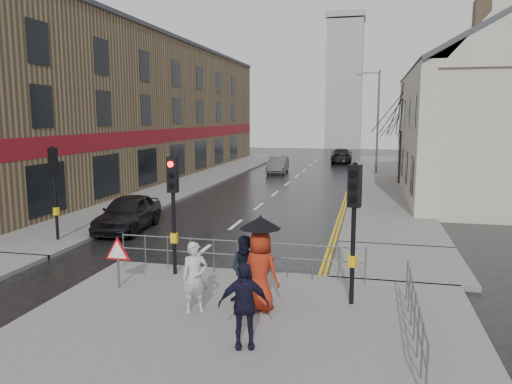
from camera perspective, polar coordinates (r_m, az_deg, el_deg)
The scene contains 24 objects.
ground at distance 14.55m, azimuth -10.26°, elevation -9.87°, with size 120.00×120.00×0.00m, color black.
near_pavement at distance 10.52m, azimuth -2.36°, elevation -16.80°, with size 10.00×9.00×0.14m, color #605E5B.
left_pavement at distance 37.90m, azimuth -5.65°, elevation 1.74°, with size 4.00×44.00×0.14m, color #605E5B.
right_pavement at distance 37.94m, azimuth 14.33°, elevation 1.52°, with size 4.00×40.00×0.14m, color #605E5B.
pavement_bridge_right at distance 16.32m, azimuth 15.98°, elevation -7.77°, with size 4.00×4.20×0.14m, color #605E5B.
building_left_terrace at distance 38.84m, azimuth -14.05°, elevation 8.99°, with size 8.00×42.00×10.00m, color olive.
building_right_cream at distance 31.33m, azimuth 25.15°, elevation 8.18°, with size 9.00×16.40×10.10m.
church_tower at distance 74.90m, azimuth 10.07°, elevation 11.88°, with size 5.00×5.00×18.00m, color #919499.
traffic_signal_near_left at distance 14.08m, azimuth -9.47°, elevation -0.18°, with size 0.28×0.27×3.40m.
traffic_signal_near_right at distance 11.85m, azimuth 11.14°, elevation -1.87°, with size 0.34×0.33×3.40m.
traffic_signal_far_left at distance 19.27m, azimuth -22.07°, elevation 1.66°, with size 0.34×0.33×3.40m.
guard_railing_front at distance 14.23m, azimuth -2.10°, elevation -6.56°, with size 7.14×0.04×1.00m.
guard_railing_side at distance 10.63m, azimuth 17.74°, elevation -12.39°, with size 0.04×4.54×1.00m.
warning_sign at distance 13.56m, azimuth -15.53°, elevation -6.85°, with size 0.80×0.07×1.35m.
street_lamp at distance 40.66m, azimuth 13.52°, elevation 8.56°, with size 1.83×0.25×8.00m.
tree_near at distance 34.72m, azimuth 16.42°, elevation 9.19°, with size 2.40×2.40×6.58m.
tree_far at distance 42.73m, azimuth 16.44°, elevation 8.06°, with size 2.40×2.40×5.64m.
pedestrian_a at distance 11.61m, azimuth -7.00°, elevation -9.65°, with size 0.59×0.39×1.63m, color #B1B2AD.
pedestrian_b at distance 12.07m, azimuth -1.14°, elevation -8.84°, with size 0.80×0.62×1.64m, color black.
pedestrian_with_umbrella at distance 11.53m, azimuth 0.50°, elevation -7.90°, with size 1.07×0.96×2.21m.
pedestrian_d at distance 9.86m, azimuth -1.43°, elevation -12.80°, with size 0.99×0.41×1.69m, color black.
car_parked at distance 20.92m, azimuth -14.42°, elevation -2.30°, with size 1.69×4.21×1.43m, color black.
car_mid at distance 40.70m, azimuth 2.51°, elevation 3.11°, with size 1.43×4.10×1.35m, color #444649.
car_far at distance 50.44m, azimuth 9.73°, elevation 4.12°, with size 2.05×5.04×1.46m, color black.
Camera 1 is at (5.53, -12.66, 4.58)m, focal length 35.00 mm.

